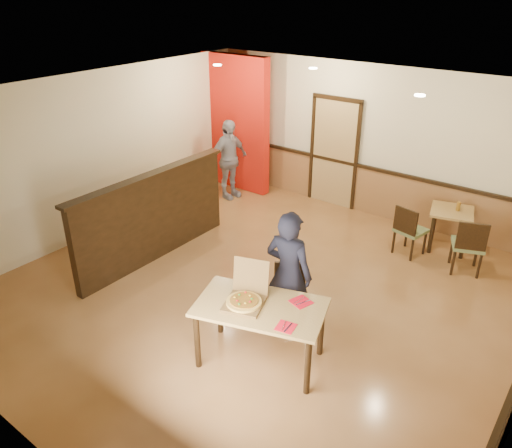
{
  "coord_description": "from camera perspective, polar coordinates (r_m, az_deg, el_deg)",
  "views": [
    {
      "loc": [
        3.61,
        -4.92,
        4.13
      ],
      "look_at": [
        -0.1,
        0.0,
        1.08
      ],
      "focal_mm": 35.0,
      "sensor_mm": 36.0,
      "label": 1
    }
  ],
  "objects": [
    {
      "name": "side_chair_left",
      "position": [
        8.46,
        17.08,
        -0.54
      ],
      "size": [
        0.52,
        0.52,
        0.87
      ],
      "rotation": [
        0.0,
        0.0,
        2.91
      ],
      "color": "olive",
      "rests_on": "floor"
    },
    {
      "name": "booth_partition",
      "position": [
        8.08,
        -11.67,
        0.91
      ],
      "size": [
        0.2,
        3.1,
        1.44
      ],
      "color": "black",
      "rests_on": "floor"
    },
    {
      "name": "spot_a",
      "position": [
        9.05,
        -4.45,
        17.67
      ],
      "size": [
        0.14,
        0.14,
        0.02
      ],
      "primitive_type": "cylinder",
      "color": "#FFE8B2",
      "rests_on": "ceiling"
    },
    {
      "name": "floor",
      "position": [
        7.37,
        0.64,
        -7.76
      ],
      "size": [
        7.0,
        7.0,
        0.0
      ],
      "primitive_type": "plane",
      "color": "#A97641",
      "rests_on": "ground"
    },
    {
      "name": "wall_back",
      "position": [
        9.56,
        13.42,
        9.02
      ],
      "size": [
        7.0,
        0.0,
        7.0
      ],
      "primitive_type": "plane",
      "rotation": [
        1.57,
        0.0,
        0.0
      ],
      "color": "beige",
      "rests_on": "floor"
    },
    {
      "name": "wall_left",
      "position": [
        9.07,
        -17.55,
        7.57
      ],
      "size": [
        0.0,
        7.0,
        7.0
      ],
      "primitive_type": "plane",
      "rotation": [
        1.57,
        0.0,
        1.57
      ],
      "color": "beige",
      "rests_on": "floor"
    },
    {
      "name": "napkin_near",
      "position": [
        5.44,
        3.42,
        -11.66
      ],
      "size": [
        0.23,
        0.23,
        0.01
      ],
      "rotation": [
        0.0,
        0.0,
        0.2
      ],
      "color": "red",
      "rests_on": "main_table"
    },
    {
      "name": "side_chair_right",
      "position": [
        8.23,
        23.14,
        -2.14
      ],
      "size": [
        0.59,
        0.59,
        0.92
      ],
      "rotation": [
        0.0,
        0.0,
        3.53
      ],
      "color": "olive",
      "rests_on": "floor"
    },
    {
      "name": "diner",
      "position": [
        6.19,
        3.75,
        -5.76
      ],
      "size": [
        0.66,
        0.47,
        1.7
      ],
      "primitive_type": "imported",
      "rotation": [
        0.0,
        0.0,
        3.25
      ],
      "color": "black",
      "rests_on": "floor"
    },
    {
      "name": "pizza_box",
      "position": [
        5.75,
        -1.23,
        -8.52
      ],
      "size": [
        0.57,
        0.62,
        0.45
      ],
      "rotation": [
        0.0,
        0.0,
        0.33
      ],
      "color": "brown",
      "rests_on": "main_table"
    },
    {
      "name": "pizza",
      "position": [
        5.73,
        -1.39,
        -8.88
      ],
      "size": [
        0.52,
        0.52,
        0.03
      ],
      "primitive_type": "cylinder",
      "rotation": [
        0.0,
        0.0,
        -0.33
      ],
      "color": "#EFC657",
      "rests_on": "pizza_box"
    },
    {
      "name": "wainscot_back",
      "position": [
        9.85,
        12.77,
        3.7
      ],
      "size": [
        7.0,
        0.04,
        0.9
      ],
      "primitive_type": "cube",
      "color": "olive",
      "rests_on": "floor"
    },
    {
      "name": "spot_b",
      "position": [
        8.74,
        6.54,
        17.27
      ],
      "size": [
        0.14,
        0.14,
        0.02
      ],
      "primitive_type": "cylinder",
      "color": "#FFE8B2",
      "rests_on": "ceiling"
    },
    {
      "name": "chair_rail_back",
      "position": [
        9.67,
        13.0,
        6.24
      ],
      "size": [
        7.0,
        0.06,
        0.06
      ],
      "primitive_type": "cube",
      "color": "black",
      "rests_on": "wall_back"
    },
    {
      "name": "passerby",
      "position": [
        10.22,
        -3.15,
        7.36
      ],
      "size": [
        0.53,
        1.01,
        1.63
      ],
      "primitive_type": "imported",
      "rotation": [
        0.0,
        0.0,
        1.42
      ],
      "color": "gray",
      "rests_on": "floor"
    },
    {
      "name": "napkin_far",
      "position": [
        5.82,
        5.17,
        -8.84
      ],
      "size": [
        0.27,
        0.27,
        0.01
      ],
      "rotation": [
        0.0,
        0.0,
        -0.3
      ],
      "color": "red",
      "rests_on": "main_table"
    },
    {
      "name": "condiment",
      "position": [
        8.78,
        22.12,
        1.9
      ],
      "size": [
        0.06,
        0.06,
        0.16
      ],
      "primitive_type": "cylinder",
      "color": "#8A5E19",
      "rests_on": "side_table"
    },
    {
      "name": "diner_chair",
      "position": [
        6.52,
        3.85,
        -7.93
      ],
      "size": [
        0.59,
        0.59,
        0.86
      ],
      "rotation": [
        0.0,
        0.0,
        0.58
      ],
      "color": "olive",
      "rests_on": "floor"
    },
    {
      "name": "red_accent_panel",
      "position": [
        10.61,
        -2.34,
        11.4
      ],
      "size": [
        1.6,
        0.2,
        2.78
      ],
      "primitive_type": "cube",
      "color": "red",
      "rests_on": "floor"
    },
    {
      "name": "side_table",
      "position": [
        8.85,
        21.36,
        0.45
      ],
      "size": [
        0.81,
        0.81,
        0.71
      ],
      "rotation": [
        0.0,
        0.0,
        0.26
      ],
      "color": "tan",
      "rests_on": "floor"
    },
    {
      "name": "ceiling",
      "position": [
        6.25,
        0.77,
        14.02
      ],
      "size": [
        7.0,
        7.0,
        0.0
      ],
      "primitive_type": "plane",
      "rotation": [
        3.14,
        0.0,
        0.0
      ],
      "color": "black",
      "rests_on": "wall_back"
    },
    {
      "name": "main_table",
      "position": [
        5.81,
        0.5,
        -10.2
      ],
      "size": [
        1.66,
        1.25,
        0.79
      ],
      "rotation": [
        0.0,
        0.0,
        0.32
      ],
      "color": "tan",
      "rests_on": "floor"
    },
    {
      "name": "back_door",
      "position": [
        9.96,
        8.92,
        7.99
      ],
      "size": [
        0.9,
        0.06,
        2.1
      ],
      "primitive_type": "cube",
      "color": "tan",
      "rests_on": "wall_back"
    },
    {
      "name": "spot_c",
      "position": [
        6.92,
        18.22,
        13.81
      ],
      "size": [
        0.14,
        0.14,
        0.02
      ],
      "primitive_type": "cylinder",
      "color": "#FFE8B2",
      "rests_on": "ceiling"
    }
  ]
}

